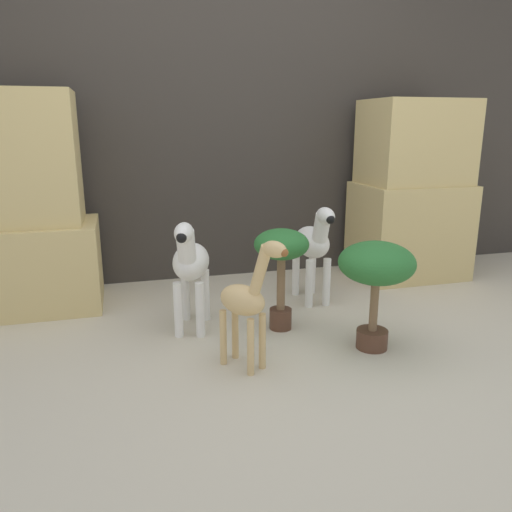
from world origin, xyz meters
TOP-DOWN VIEW (x-y plane):
  - ground_plane at (0.00, 0.00)m, footprint 14.00×14.00m
  - wall_back at (0.00, 1.67)m, footprint 6.40×0.08m
  - rock_pillar_left at (-1.32, 1.27)m, footprint 0.78×0.57m
  - rock_pillar_right at (1.32, 1.27)m, footprint 0.78×0.57m
  - zebra_right at (0.40, 0.90)m, footprint 0.20×0.48m
  - zebra_left at (-0.43, 0.64)m, footprint 0.29×0.49m
  - giraffe_figurine at (-0.24, 0.12)m, footprint 0.30×0.36m
  - potted_palm_front at (0.06, 0.52)m, footprint 0.30×0.30m
  - potted_palm_back at (0.44, 0.15)m, footprint 0.38×0.38m

SIDE VIEW (x-z plane):
  - ground_plane at x=0.00m, z-range 0.00..0.00m
  - giraffe_figurine at x=-0.24m, z-range 0.02..0.66m
  - zebra_right at x=0.40m, z-range 0.06..0.71m
  - zebra_left at x=-0.43m, z-range 0.06..0.71m
  - potted_palm_back at x=0.44m, z-range 0.14..0.71m
  - potted_palm_front at x=0.06m, z-range 0.15..0.73m
  - rock_pillar_left at x=-1.32m, z-range -0.07..1.25m
  - rock_pillar_right at x=1.32m, z-range -0.03..1.27m
  - wall_back at x=0.00m, z-range 0.00..2.20m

